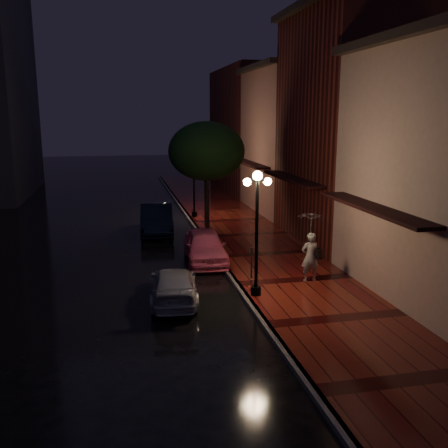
{
  "coord_description": "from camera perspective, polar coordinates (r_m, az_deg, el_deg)",
  "views": [
    {
      "loc": [
        -4.17,
        -20.81,
        6.26
      ],
      "look_at": [
        0.48,
        0.9,
        1.4
      ],
      "focal_mm": 40.0,
      "sensor_mm": 36.0,
      "label": 1
    }
  ],
  "objects": [
    {
      "name": "streetlamp_far",
      "position": [
        30.37,
        -3.46,
        5.41
      ],
      "size": [
        0.96,
        0.36,
        4.31
      ],
      "color": "black",
      "rests_on": "sidewalk"
    },
    {
      "name": "street_tree",
      "position": [
        27.3,
        -2.0,
        8.11
      ],
      "size": [
        4.16,
        4.16,
        5.8
      ],
      "color": "black",
      "rests_on": "sidewalk"
    },
    {
      "name": "streetlamp_near",
      "position": [
        16.84,
        3.77,
        -0.23
      ],
      "size": [
        0.96,
        0.36,
        4.31
      ],
      "color": "black",
      "rests_on": "sidewalk"
    },
    {
      "name": "storefront_extra",
      "position": [
        42.33,
        3.27,
        10.62
      ],
      "size": [
        5.0,
        12.0,
        10.0
      ],
      "primitive_type": "cube",
      "color": "#511914",
      "rests_on": "ground"
    },
    {
      "name": "navy_car",
      "position": [
        27.11,
        -7.72,
        0.59
      ],
      "size": [
        1.98,
        4.89,
        1.58
      ],
      "primitive_type": "imported",
      "rotation": [
        0.0,
        0.0,
        -0.06
      ],
      "color": "black",
      "rests_on": "ground"
    },
    {
      "name": "ground",
      "position": [
        22.13,
        -0.73,
        -4.09
      ],
      "size": [
        120.0,
        120.0,
        0.0
      ],
      "primitive_type": "plane",
      "color": "black",
      "rests_on": "ground"
    },
    {
      "name": "pink_car",
      "position": [
        21.61,
        -2.18,
        -2.53
      ],
      "size": [
        1.94,
        4.29,
        1.43
      ],
      "primitive_type": "imported",
      "rotation": [
        0.0,
        0.0,
        -0.06
      ],
      "color": "#EF6288",
      "rests_on": "ground"
    },
    {
      "name": "curb",
      "position": [
        22.11,
        -0.73,
        -3.9
      ],
      "size": [
        0.25,
        60.0,
        0.15
      ],
      "primitive_type": "cube",
      "color": "#595451",
      "rests_on": "ground"
    },
    {
      "name": "storefront_mid",
      "position": [
        25.41,
        14.23,
        10.26
      ],
      "size": [
        5.0,
        8.0,
        11.0
      ],
      "primitive_type": "cube",
      "color": "#511914",
      "rests_on": "ground"
    },
    {
      "name": "parking_meter",
      "position": [
        19.01,
        3.16,
        -4.1
      ],
      "size": [
        0.12,
        0.09,
        1.21
      ],
      "rotation": [
        0.0,
        0.0,
        0.06
      ],
      "color": "black",
      "rests_on": "sidewalk"
    },
    {
      "name": "woman_with_umbrella",
      "position": [
        18.69,
        9.9,
        -1.39
      ],
      "size": [
        1.09,
        1.11,
        2.62
      ],
      "rotation": [
        0.0,
        0.0,
        3.12
      ],
      "color": "white",
      "rests_on": "sidewalk"
    },
    {
      "name": "silver_car",
      "position": [
        17.29,
        -5.78,
        -6.95
      ],
      "size": [
        1.94,
        4.03,
        1.13
      ],
      "primitive_type": "imported",
      "rotation": [
        0.0,
        0.0,
        3.05
      ],
      "color": "#A8A8AF",
      "rests_on": "ground"
    },
    {
      "name": "sidewalk",
      "position": [
        22.64,
        4.87,
        -3.55
      ],
      "size": [
        4.5,
        60.0,
        0.15
      ],
      "primitive_type": "cube",
      "color": "#4D0E0D",
      "rests_on": "ground"
    },
    {
      "name": "storefront_far",
      "position": [
        32.82,
        7.93,
        9.16
      ],
      "size": [
        5.0,
        8.0,
        9.0
      ],
      "primitive_type": "cube",
      "color": "#8C5951",
      "rests_on": "ground"
    }
  ]
}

